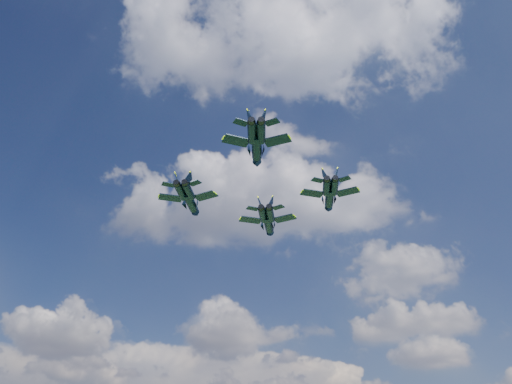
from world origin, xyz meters
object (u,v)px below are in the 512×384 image
object	(u,v)px
jet_lead	(269,224)
jet_left	(191,202)
jet_slot	(257,148)
jet_right	(329,198)

from	to	relation	value
jet_lead	jet_left	bearing A→B (deg)	-133.49
jet_lead	jet_slot	size ratio (longest dim) A/B	1.06
jet_left	jet_slot	xyz separation A→B (m)	(17.03, -15.06, 2.37)
jet_slot	jet_right	bearing A→B (deg)	46.05
jet_slot	jet_left	bearing A→B (deg)	130.09
jet_lead	jet_left	distance (m)	22.93
jet_left	jet_slot	bearing A→B (deg)	-43.91
jet_slot	jet_lead	bearing A→B (deg)	85.42
jet_lead	jet_right	xyz separation A→B (m)	(15.23, -14.17, -1.59)
jet_right	jet_slot	world-z (taller)	jet_slot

